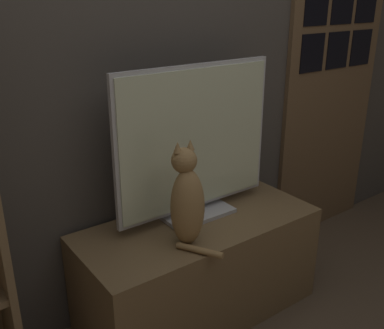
% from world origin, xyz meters
% --- Properties ---
extents(wall_back, '(4.80, 0.05, 2.60)m').
position_xyz_m(wall_back, '(0.00, 1.22, 1.30)').
color(wall_back, '#47423D').
rests_on(wall_back, ground_plane).
extents(tv_stand, '(1.18, 0.52, 0.52)m').
position_xyz_m(tv_stand, '(0.00, 0.92, 0.26)').
color(tv_stand, brown).
rests_on(tv_stand, ground_plane).
extents(tv, '(0.85, 0.21, 0.74)m').
position_xyz_m(tv, '(0.04, 1.00, 0.89)').
color(tv, '#B7B7BC').
rests_on(tv, tv_stand).
extents(cat, '(0.16, 0.28, 0.47)m').
position_xyz_m(cat, '(-0.15, 0.80, 0.73)').
color(cat, '#997547').
rests_on(cat, tv_stand).
extents(door, '(0.84, 0.04, 2.05)m').
position_xyz_m(door, '(1.27, 1.18, 1.05)').
color(door, brown).
rests_on(door, ground_plane).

